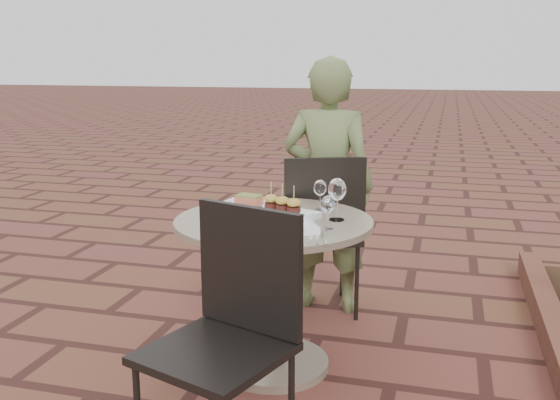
% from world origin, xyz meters
% --- Properties ---
extents(ground, '(60.00, 60.00, 0.00)m').
position_xyz_m(ground, '(0.00, 0.00, 0.00)').
color(ground, '#572922').
rests_on(ground, ground).
extents(cafe_table, '(0.90, 0.90, 0.73)m').
position_xyz_m(cafe_table, '(0.28, 0.04, 0.48)').
color(cafe_table, gray).
rests_on(cafe_table, ground).
extents(chair_far, '(0.57, 0.57, 0.93)m').
position_xyz_m(chair_far, '(0.36, 0.71, 0.55)').
color(chair_far, black).
rests_on(chair_far, ground).
extents(chair_near, '(0.56, 0.56, 0.93)m').
position_xyz_m(chair_near, '(0.32, -0.66, 0.55)').
color(chair_near, black).
rests_on(chair_near, ground).
extents(diner, '(0.55, 0.38, 1.46)m').
position_xyz_m(diner, '(0.37, 0.85, 0.73)').
color(diner, '#596739').
rests_on(diner, ground).
extents(plate_salmon, '(0.32, 0.32, 0.08)m').
position_xyz_m(plate_salmon, '(0.12, 0.18, 0.75)').
color(plate_salmon, white).
rests_on(plate_salmon, cafe_table).
extents(plate_sliders, '(0.34, 0.34, 0.16)m').
position_xyz_m(plate_sliders, '(0.32, 0.05, 0.77)').
color(plate_sliders, white).
rests_on(plate_sliders, cafe_table).
extents(plate_tuna, '(0.33, 0.33, 0.03)m').
position_xyz_m(plate_tuna, '(0.37, -0.12, 0.75)').
color(plate_tuna, white).
rests_on(plate_tuna, cafe_table).
extents(wine_glass_right, '(0.06, 0.06, 0.15)m').
position_xyz_m(wine_glass_right, '(0.55, -0.07, 0.83)').
color(wine_glass_right, white).
rests_on(wine_glass_right, cafe_table).
extents(wine_glass_mid, '(0.06, 0.06, 0.15)m').
position_xyz_m(wine_glass_mid, '(0.45, 0.27, 0.83)').
color(wine_glass_mid, white).
rests_on(wine_glass_mid, cafe_table).
extents(wine_glass_far, '(0.08, 0.08, 0.19)m').
position_xyz_m(wine_glass_far, '(0.56, 0.10, 0.87)').
color(wine_glass_far, white).
rests_on(wine_glass_far, cafe_table).
extents(steel_ramekin, '(0.07, 0.07, 0.04)m').
position_xyz_m(steel_ramekin, '(0.00, 0.06, 0.75)').
color(steel_ramekin, silver).
rests_on(steel_ramekin, cafe_table).
extents(cutlery_set, '(0.13, 0.21, 0.00)m').
position_xyz_m(cutlery_set, '(0.54, -0.22, 0.73)').
color(cutlery_set, silver).
rests_on(cutlery_set, cafe_table).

